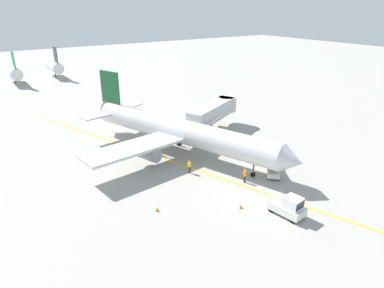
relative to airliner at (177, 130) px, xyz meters
The scene contains 13 objects.
ground_plane 14.63m from the airliner, 87.65° to the right, with size 300.00×300.00×0.00m, color #9E9B93.
taxi_line_yellow 9.83m from the airliner, 88.89° to the right, with size 0.30×80.00×0.01m, color yellow.
airliner is the anchor object (origin of this frame).
jet_bridge 10.96m from the airliner, 22.98° to the left, with size 12.70×7.86×4.85m.
pushback_tug 19.68m from the airliner, 86.81° to the right, with size 2.37×3.82×2.20m.
baggage_tug_near_wing 11.79m from the airliner, 43.85° to the right, with size 2.42×1.36×2.10m.
belt_loader_forward_hold 14.24m from the airliner, 62.94° to the right, with size 4.45×4.39×2.59m.
ground_crew_marshaller 12.36m from the airliner, 80.20° to the right, with size 0.36×0.24×1.70m.
ground_crew_wing_walker 6.99m from the airliner, 108.00° to the right, with size 0.36×0.24×1.70m.
safety_cone_nose_left 15.29m from the airliner, 129.48° to the right, with size 0.36×0.36×0.44m, color orange.
safety_cone_nose_right 16.35m from the airliner, 97.18° to the right, with size 0.36×0.36×0.44m, color orange.
distant_aircraft_mid_right 63.53m from the airliner, 100.69° to the left, with size 3.00×10.10×8.80m.
distant_aircraft_far_right 65.40m from the airliner, 90.76° to the left, with size 3.00×10.10×8.80m.
Camera 1 is at (-23.82, -24.22, 19.80)m, focal length 32.13 mm.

